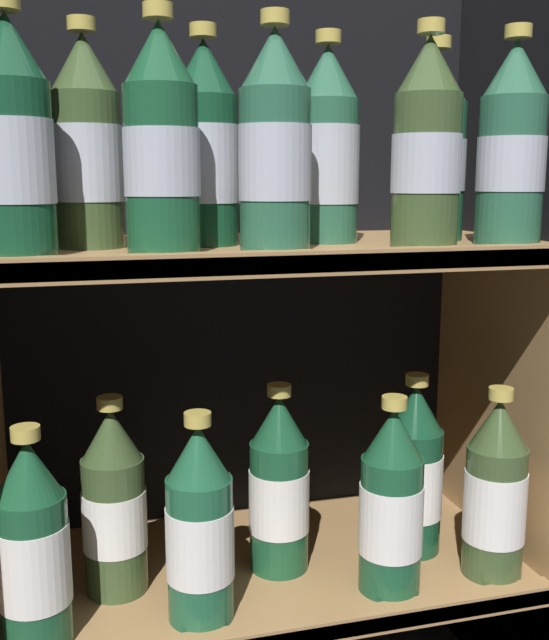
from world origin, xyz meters
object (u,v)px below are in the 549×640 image
(bottle_upper_back_1, at_px, (205,150))
(bottle_lower_back_1, at_px, (279,488))
(bottle_lower_front_2, at_px, (391,506))
(bottle_lower_front_3, at_px, (495,493))
(bottle_upper_front_3, at_px, (427,148))
(bottle_upper_back_3, at_px, (435,151))
(bottle_upper_front_0, at_px, (13,145))
(bottle_lower_back_2, at_px, (414,473))
(bottle_lower_front_1, at_px, (200,529))
(bottle_upper_front_2, at_px, (275,147))
(bottle_upper_front_1, at_px, (161,146))
(bottle_upper_back_0, at_px, (87,149))
(bottle_upper_back_2, at_px, (327,152))
(bottle_lower_front_0, at_px, (33,550))
(bottle_upper_front_4, at_px, (512,149))
(bottle_lower_back_0, at_px, (114,506))

(bottle_upper_back_1, xyz_separation_m, bottle_lower_back_1, (0.08, 0.00, -0.40))
(bottle_lower_front_2, height_order, bottle_lower_front_3, same)
(bottle_upper_front_3, xyz_separation_m, bottle_upper_back_3, (0.05, 0.08, 0.00))
(bottle_upper_front_0, xyz_separation_m, bottle_lower_back_2, (0.46, 0.08, -0.40))
(bottle_lower_front_1, bearing_deg, bottle_upper_front_2, -0.00)
(bottle_lower_front_1, relative_size, bottle_lower_front_2, 1.00)
(bottle_upper_front_1, bearing_deg, bottle_upper_back_1, 55.27)
(bottle_upper_front_3, relative_size, bottle_upper_back_0, 1.00)
(bottle_upper_back_1, xyz_separation_m, bottle_upper_back_2, (0.14, 0.00, -0.00))
(bottle_lower_front_0, relative_size, bottle_lower_back_1, 1.00)
(bottle_upper_front_3, relative_size, bottle_upper_front_4, 1.00)
(bottle_upper_back_0, height_order, bottle_upper_back_3, same)
(bottle_upper_front_1, bearing_deg, bottle_upper_front_0, 180.00)
(bottle_lower_back_1, bearing_deg, bottle_lower_front_3, -18.41)
(bottle_upper_front_4, height_order, bottle_upper_back_3, same)
(bottle_lower_front_0, height_order, bottle_lower_back_1, same)
(bottle_lower_front_2, height_order, bottle_lower_back_0, same)
(bottle_upper_front_0, height_order, bottle_lower_front_1, bottle_upper_front_0)
(bottle_lower_back_2, bearing_deg, bottle_lower_back_1, 180.00)
(bottle_upper_front_0, height_order, bottle_upper_back_1, same)
(bottle_upper_front_3, distance_m, bottle_lower_front_1, 0.48)
(bottle_upper_front_4, relative_size, bottle_lower_front_2, 1.00)
(bottle_upper_back_2, relative_size, bottle_lower_back_2, 1.00)
(bottle_upper_back_0, bearing_deg, bottle_upper_back_1, 0.00)
(bottle_upper_back_1, distance_m, bottle_lower_front_2, 0.46)
(bottle_lower_front_3, height_order, bottle_lower_back_0, same)
(bottle_lower_back_1, bearing_deg, bottle_lower_front_0, -163.83)
(bottle_lower_back_0, bearing_deg, bottle_upper_front_4, -10.59)
(bottle_upper_front_2, xyz_separation_m, bottle_upper_back_0, (-0.18, 0.08, -0.00))
(bottle_upper_back_2, distance_m, bottle_lower_back_2, 0.42)
(bottle_lower_front_2, xyz_separation_m, bottle_lower_back_2, (0.07, 0.08, 0.00))
(bottle_upper_front_0, distance_m, bottle_upper_back_2, 0.35)
(bottle_upper_front_1, distance_m, bottle_lower_back_1, 0.44)
(bottle_upper_front_2, bearing_deg, bottle_upper_front_0, 180.00)
(bottle_upper_front_0, xyz_separation_m, bottle_upper_back_0, (0.07, 0.08, -0.00))
(bottle_upper_back_3, height_order, bottle_lower_front_1, bottle_upper_back_3)
(bottle_lower_back_0, relative_size, bottle_lower_back_2, 1.00)
(bottle_lower_front_3, bearing_deg, bottle_upper_back_2, 156.68)
(bottle_upper_front_0, distance_m, bottle_lower_front_2, 0.56)
(bottle_lower_front_2, relative_size, bottle_lower_back_0, 1.00)
(bottle_upper_front_2, height_order, bottle_lower_front_1, bottle_upper_front_2)
(bottle_upper_back_0, xyz_separation_m, bottle_upper_back_2, (0.27, 0.00, -0.00))
(bottle_lower_back_1, bearing_deg, bottle_upper_back_1, 180.00)
(bottle_upper_back_1, bearing_deg, bottle_lower_front_0, -157.54)
(bottle_upper_front_4, bearing_deg, bottle_upper_back_3, 121.92)
(bottle_upper_front_3, bearing_deg, bottle_upper_back_3, 58.08)
(bottle_upper_front_4, bearing_deg, bottle_lower_back_1, 161.26)
(bottle_lower_front_0, xyz_separation_m, bottle_lower_front_1, (0.17, 0.00, 0.00))
(bottle_lower_back_2, bearing_deg, bottle_upper_front_4, -52.51)
(bottle_upper_front_1, relative_size, bottle_lower_back_1, 1.00)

